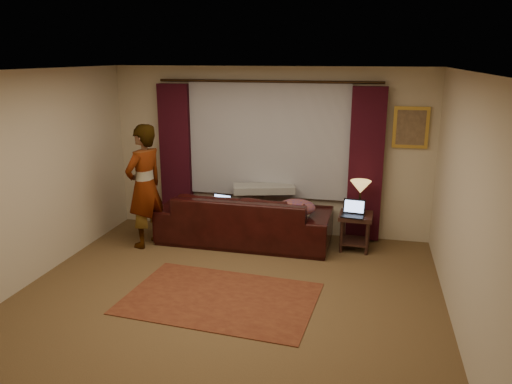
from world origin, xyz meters
TOP-DOWN VIEW (x-y plane):
  - floor at (0.00, 0.00)m, footprint 5.00×5.00m
  - ceiling at (0.00, 0.00)m, footprint 5.00×5.00m
  - wall_back at (0.00, 2.50)m, footprint 5.00×0.02m
  - wall_front at (0.00, -2.50)m, footprint 5.00×0.02m
  - wall_left at (-2.50, 0.00)m, footprint 0.02×5.00m
  - wall_right at (2.50, 0.00)m, footprint 0.02×5.00m
  - sheer_curtain at (0.00, 2.44)m, footprint 2.50×0.05m
  - drape_left at (-1.50, 2.39)m, footprint 0.50×0.14m
  - drape_right at (1.50, 2.39)m, footprint 0.50×0.14m
  - curtain_rod at (0.00, 2.39)m, footprint 0.04×0.04m
  - picture_frame at (2.10, 2.47)m, footprint 0.50×0.04m
  - sofa at (-0.24, 1.93)m, footprint 2.60×1.15m
  - throw_blanket at (-0.01, 2.24)m, footprint 1.00×0.61m
  - clothing_pile at (0.57, 1.77)m, footprint 0.59×0.48m
  - laptop_sofa at (-0.60, 1.76)m, footprint 0.37×0.39m
  - area_rug at (-0.06, 0.05)m, footprint 2.29×1.62m
  - end_table at (1.40, 1.98)m, footprint 0.49×0.49m
  - tiffany_lamp at (1.45, 2.05)m, footprint 0.37×0.37m
  - laptop_table at (1.36, 1.85)m, footprint 0.35×0.38m
  - person at (-1.63, 1.46)m, footprint 0.69×0.69m

SIDE VIEW (x-z plane):
  - floor at x=0.00m, z-range -0.01..0.00m
  - area_rug at x=-0.06m, z-range 0.00..0.01m
  - end_table at x=1.40m, z-range 0.00..0.54m
  - sofa at x=-0.24m, z-range 0.00..1.04m
  - laptop_sofa at x=-0.60m, z-range 0.52..0.74m
  - clothing_pile at x=0.57m, z-range 0.52..0.75m
  - laptop_table at x=1.36m, z-range 0.54..0.77m
  - tiffany_lamp at x=1.45m, z-range 0.54..1.02m
  - person at x=-1.63m, z-range 0.00..1.82m
  - throw_blanket at x=-0.01m, z-range 0.99..1.10m
  - drape_left at x=-1.50m, z-range 0.03..2.33m
  - drape_right at x=1.50m, z-range 0.03..2.33m
  - wall_back at x=0.00m, z-range 0.00..2.60m
  - wall_front at x=0.00m, z-range 0.00..2.60m
  - wall_left at x=-2.50m, z-range 0.00..2.60m
  - wall_right at x=2.50m, z-range 0.00..2.60m
  - sheer_curtain at x=0.00m, z-range 0.60..2.40m
  - picture_frame at x=2.10m, z-range 1.45..2.05m
  - curtain_rod at x=0.00m, z-range 0.68..4.08m
  - ceiling at x=0.00m, z-range 2.59..2.61m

